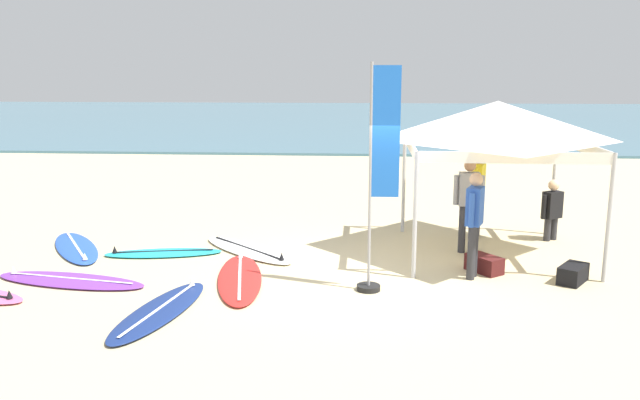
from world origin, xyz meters
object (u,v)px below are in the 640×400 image
object	(u,v)px
surfboard_white	(248,250)
surfboard_navy	(160,310)
surfboard_cyan	(163,253)
surfboard_blue	(76,247)
person_black	(552,207)
gear_bag_by_pole	(484,264)
gear_bag_near_tent	(573,274)
person_blue	(474,218)
surfboard_red	(240,278)
surfboard_purple	(70,280)
person_grey	(469,199)
canopy_tent	(497,122)
banner_flag	(378,188)
person_yellow	(478,188)

from	to	relation	value
surfboard_white	surfboard_navy	size ratio (longest dim) A/B	0.88
surfboard_cyan	surfboard_blue	distance (m)	1.74
surfboard_cyan	person_black	size ratio (longest dim) A/B	1.79
gear_bag_by_pole	gear_bag_near_tent	bearing A→B (deg)	-18.50
person_blue	gear_bag_near_tent	size ratio (longest dim) A/B	2.85
surfboard_blue	person_black	xyz separation A→B (m)	(8.98, 1.26, 0.62)
person_black	gear_bag_near_tent	world-z (taller)	person_black
surfboard_navy	person_black	world-z (taller)	person_black
surfboard_red	surfboard_cyan	world-z (taller)	same
surfboard_purple	person_grey	bearing A→B (deg)	18.11
canopy_tent	gear_bag_by_pole	bearing A→B (deg)	-105.27
surfboard_purple	surfboard_white	bearing A→B (deg)	37.32
surfboard_cyan	surfboard_blue	size ratio (longest dim) A/B	0.89
surfboard_blue	person_black	world-z (taller)	person_black
surfboard_navy	surfboard_blue	bearing A→B (deg)	130.34
person_black	surfboard_white	bearing A→B (deg)	-168.27
canopy_tent	surfboard_purple	xyz separation A→B (m)	(-6.90, -2.08, -2.35)
canopy_tent	surfboard_white	world-z (taller)	canopy_tent
canopy_tent	surfboard_blue	size ratio (longest dim) A/B	1.28
surfboard_blue	surfboard_red	bearing A→B (deg)	-24.67
surfboard_white	canopy_tent	bearing A→B (deg)	2.37
person_grey	banner_flag	distance (m)	2.80
surfboard_red	surfboard_blue	distance (m)	3.72
surfboard_cyan	person_black	distance (m)	7.44
person_grey	banner_flag	bearing A→B (deg)	-127.89
gear_bag_near_tent	surfboard_white	bearing A→B (deg)	165.89
surfboard_cyan	person_blue	size ratio (longest dim) A/B	1.26
surfboard_cyan	canopy_tent	bearing A→B (deg)	4.69
person_black	gear_bag_by_pole	bearing A→B (deg)	-128.01
surfboard_cyan	person_yellow	bearing A→B (deg)	15.61
surfboard_white	surfboard_cyan	bearing A→B (deg)	-168.61
surfboard_navy	person_blue	distance (m)	4.98
surfboard_blue	gear_bag_by_pole	xyz separation A→B (m)	(7.33, -0.86, 0.10)
surfboard_cyan	gear_bag_near_tent	xyz separation A→B (m)	(6.90, -1.06, 0.10)
surfboard_red	person_grey	bearing A→B (deg)	25.65
person_blue	person_black	distance (m)	3.11
banner_flag	gear_bag_by_pole	size ratio (longest dim) A/B	5.67
surfboard_navy	gear_bag_by_pole	xyz separation A→B (m)	(4.79, 2.13, 0.10)
surfboard_navy	gear_bag_near_tent	distance (m)	6.32
person_yellow	surfboard_white	bearing A→B (deg)	-162.98
person_blue	person_grey	bearing A→B (deg)	84.55
canopy_tent	gear_bag_near_tent	distance (m)	2.90
person_blue	banner_flag	world-z (taller)	banner_flag
person_yellow	gear_bag_by_pole	world-z (taller)	person_yellow
surfboard_red	surfboard_blue	bearing A→B (deg)	155.33
surfboard_navy	banner_flag	distance (m)	3.54
canopy_tent	person_black	bearing A→B (deg)	36.80
canopy_tent	surfboard_navy	bearing A→B (deg)	-147.49
surfboard_purple	person_blue	xyz separation A→B (m)	(6.34, 0.66, 0.95)
gear_bag_near_tent	person_black	bearing A→B (deg)	81.97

